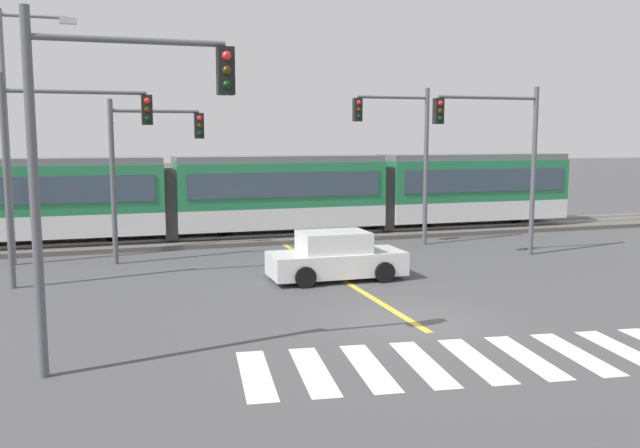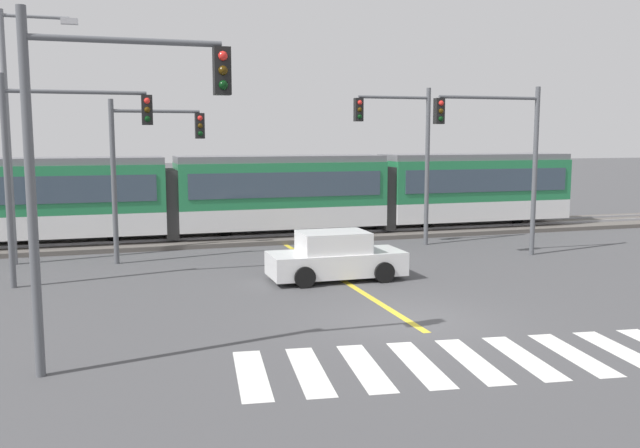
% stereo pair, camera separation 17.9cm
% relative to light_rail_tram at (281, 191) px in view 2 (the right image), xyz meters
% --- Properties ---
extents(ground_plane, '(200.00, 200.00, 0.00)m').
position_rel_light_rail_tram_xyz_m(ground_plane, '(-0.28, -14.11, -2.05)').
color(ground_plane, '#474749').
extents(track_bed, '(120.00, 4.00, 0.18)m').
position_rel_light_rail_tram_xyz_m(track_bed, '(-0.28, 0.01, -1.96)').
color(track_bed, '#56514C').
rests_on(track_bed, ground).
extents(rail_near, '(120.00, 0.08, 0.10)m').
position_rel_light_rail_tram_xyz_m(rail_near, '(-0.28, -0.71, -1.82)').
color(rail_near, '#939399').
rests_on(rail_near, track_bed).
extents(rail_far, '(120.00, 0.08, 0.10)m').
position_rel_light_rail_tram_xyz_m(rail_far, '(-0.28, 0.73, -1.82)').
color(rail_far, '#939399').
rests_on(rail_far, track_bed).
extents(light_rail_tram, '(28.00, 2.64, 3.43)m').
position_rel_light_rail_tram_xyz_m(light_rail_tram, '(0.00, 0.00, 0.00)').
color(light_rail_tram, silver).
rests_on(light_rail_tram, track_bed).
extents(crosswalk_stripe_0, '(0.88, 2.85, 0.01)m').
position_rel_light_rail_tram_xyz_m(crosswalk_stripe_0, '(-4.65, -16.62, -2.04)').
color(crosswalk_stripe_0, silver).
rests_on(crosswalk_stripe_0, ground).
extents(crosswalk_stripe_1, '(0.88, 2.85, 0.01)m').
position_rel_light_rail_tram_xyz_m(crosswalk_stripe_1, '(-3.56, -16.75, -2.04)').
color(crosswalk_stripe_1, silver).
rests_on(crosswalk_stripe_1, ground).
extents(crosswalk_stripe_2, '(0.88, 2.85, 0.01)m').
position_rel_light_rail_tram_xyz_m(crosswalk_stripe_2, '(-2.46, -16.87, -2.04)').
color(crosswalk_stripe_2, silver).
rests_on(crosswalk_stripe_2, ground).
extents(crosswalk_stripe_3, '(0.88, 2.85, 0.01)m').
position_rel_light_rail_tram_xyz_m(crosswalk_stripe_3, '(-1.37, -17.00, -2.04)').
color(crosswalk_stripe_3, silver).
rests_on(crosswalk_stripe_3, ground).
extents(crosswalk_stripe_4, '(0.88, 2.85, 0.01)m').
position_rel_light_rail_tram_xyz_m(crosswalk_stripe_4, '(-0.28, -17.13, -2.04)').
color(crosswalk_stripe_4, silver).
rests_on(crosswalk_stripe_4, ground).
extents(crosswalk_stripe_5, '(0.88, 2.85, 0.01)m').
position_rel_light_rail_tram_xyz_m(crosswalk_stripe_5, '(0.81, -17.26, -2.04)').
color(crosswalk_stripe_5, silver).
rests_on(crosswalk_stripe_5, ground).
extents(crosswalk_stripe_6, '(0.88, 2.85, 0.01)m').
position_rel_light_rail_tram_xyz_m(crosswalk_stripe_6, '(1.91, -17.38, -2.04)').
color(crosswalk_stripe_6, silver).
rests_on(crosswalk_stripe_6, ground).
extents(crosswalk_stripe_7, '(0.88, 2.85, 0.01)m').
position_rel_light_rail_tram_xyz_m(crosswalk_stripe_7, '(3.00, -17.51, -2.04)').
color(crosswalk_stripe_7, silver).
rests_on(crosswalk_stripe_7, ground).
extents(lane_centre_line, '(0.20, 13.14, 0.01)m').
position_rel_light_rail_tram_xyz_m(lane_centre_line, '(-0.28, -8.56, -2.04)').
color(lane_centre_line, gold).
rests_on(lane_centre_line, ground).
extents(sedan_crossing, '(4.21, 1.93, 1.52)m').
position_rel_light_rail_tram_xyz_m(sedan_crossing, '(-0.45, -9.01, -1.35)').
color(sedan_crossing, silver).
rests_on(sedan_crossing, ground).
extents(traffic_light_far_left, '(3.25, 0.38, 5.71)m').
position_rel_light_rail_tram_xyz_m(traffic_light_far_left, '(-5.87, -4.25, 1.72)').
color(traffic_light_far_left, '#515459').
rests_on(traffic_light_far_left, ground).
extents(traffic_light_mid_right, '(4.25, 0.38, 6.25)m').
position_rel_light_rail_tram_xyz_m(traffic_light_mid_right, '(6.63, -6.95, 2.11)').
color(traffic_light_mid_right, '#515459').
rests_on(traffic_light_mid_right, ground).
extents(traffic_light_mid_left, '(4.25, 0.38, 6.24)m').
position_rel_light_rail_tram_xyz_m(traffic_light_mid_left, '(-8.51, -7.30, 2.08)').
color(traffic_light_mid_left, '#515459').
rests_on(traffic_light_mid_left, ground).
extents(traffic_light_far_right, '(3.25, 0.38, 6.37)m').
position_rel_light_rail_tram_xyz_m(traffic_light_far_right, '(4.24, -3.60, 2.13)').
color(traffic_light_far_right, '#515459').
rests_on(traffic_light_far_right, ground).
extents(traffic_light_near_left, '(3.75, 0.38, 6.73)m').
position_rel_light_rail_tram_xyz_m(traffic_light_near_left, '(-7.26, -15.54, 2.33)').
color(traffic_light_near_left, '#515459').
rests_on(traffic_light_near_left, ground).
extents(street_lamp_west, '(2.54, 0.28, 8.66)m').
position_rel_light_rail_tram_xyz_m(street_lamp_west, '(-10.14, -3.33, 2.91)').
color(street_lamp_west, slate).
rests_on(street_lamp_west, ground).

